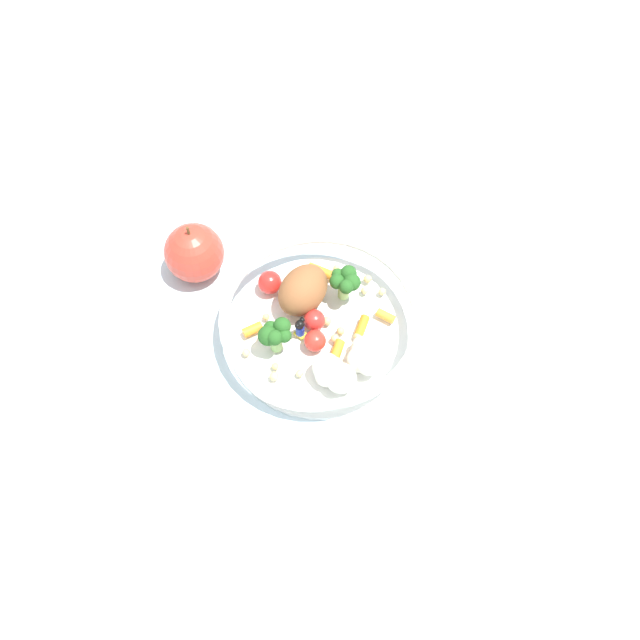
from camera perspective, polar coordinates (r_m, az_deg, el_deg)
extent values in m
plane|color=silver|center=(0.82, 0.04, -1.24)|extent=(2.40, 2.40, 0.00)
cylinder|color=white|center=(0.81, 0.00, -0.82)|extent=(0.24, 0.24, 0.01)
torus|color=white|center=(0.78, 0.00, 0.68)|extent=(0.25, 0.25, 0.01)
ellipsoid|color=brown|center=(0.81, -1.53, 2.68)|extent=(0.08, 0.06, 0.06)
cylinder|color=#7FAD5B|center=(0.79, -3.93, -2.05)|extent=(0.02, 0.02, 0.02)
sphere|color=#23561E|center=(0.77, -3.40, -0.53)|extent=(0.02, 0.02, 0.02)
sphere|color=#23561E|center=(0.77, -4.41, -0.78)|extent=(0.02, 0.02, 0.02)
sphere|color=#23561E|center=(0.77, -4.65, -1.40)|extent=(0.03, 0.03, 0.03)
sphere|color=#23561E|center=(0.76, -4.07, -1.57)|extent=(0.02, 0.02, 0.02)
sphere|color=#23561E|center=(0.77, -3.21, -1.39)|extent=(0.02, 0.02, 0.02)
cylinder|color=#8EB766|center=(0.83, 2.10, 2.66)|extent=(0.01, 0.01, 0.03)
sphere|color=#23561E|center=(0.81, 2.55, 4.16)|extent=(0.02, 0.02, 0.02)
sphere|color=#23561E|center=(0.81, 1.60, 4.05)|extent=(0.02, 0.02, 0.02)
sphere|color=#23561E|center=(0.81, 1.54, 3.45)|extent=(0.02, 0.02, 0.02)
sphere|color=#23561E|center=(0.80, 2.12, 3.13)|extent=(0.02, 0.02, 0.02)
sphere|color=#23561E|center=(0.81, 2.60, 3.55)|extent=(0.02, 0.02, 0.02)
sphere|color=silver|center=(0.77, 1.24, -4.22)|extent=(0.03, 0.03, 0.03)
sphere|color=silver|center=(0.76, 0.55, -4.20)|extent=(0.03, 0.03, 0.03)
sphere|color=silver|center=(0.76, 0.61, -4.94)|extent=(0.03, 0.03, 0.03)
sphere|color=silver|center=(0.75, 1.89, -5.22)|extent=(0.04, 0.04, 0.04)
sphere|color=silver|center=(0.78, 4.19, -2.94)|extent=(0.04, 0.04, 0.04)
sphere|color=silver|center=(0.78, 3.73, -2.30)|extent=(0.02, 0.02, 0.02)
sphere|color=silver|center=(0.78, 3.38, -3.07)|extent=(0.02, 0.02, 0.02)
sphere|color=silver|center=(0.77, 3.51, -3.57)|extent=(0.03, 0.03, 0.03)
sphere|color=silver|center=(0.76, 4.35, -3.86)|extent=(0.03, 0.03, 0.03)
sphere|color=silver|center=(0.77, 4.15, -3.01)|extent=(0.03, 0.03, 0.03)
cube|color=yellow|center=(0.80, -1.77, -1.23)|extent=(0.01, 0.02, 0.00)
cylinder|color=#1933B2|center=(0.80, -1.79, -0.88)|extent=(0.01, 0.01, 0.02)
sphere|color=black|center=(0.79, -1.81, -0.41)|extent=(0.01, 0.01, 0.01)
sphere|color=black|center=(0.78, -2.04, -0.51)|extent=(0.01, 0.01, 0.01)
sphere|color=black|center=(0.78, -1.60, 0.00)|extent=(0.01, 0.01, 0.01)
cylinder|color=orange|center=(0.82, 5.87, 0.37)|extent=(0.01, 0.03, 0.01)
cylinder|color=orange|center=(0.81, 3.75, -0.57)|extent=(0.03, 0.02, 0.01)
cylinder|color=orange|center=(0.85, 0.05, 4.38)|extent=(0.02, 0.04, 0.01)
cylinder|color=orange|center=(0.81, -6.03, -0.85)|extent=(0.03, 0.02, 0.01)
cylinder|color=orange|center=(0.79, 1.45, -2.94)|extent=(0.04, 0.02, 0.01)
sphere|color=red|center=(0.83, -4.50, 3.36)|extent=(0.03, 0.03, 0.03)
sphere|color=red|center=(0.79, -0.45, -1.86)|extent=(0.03, 0.03, 0.03)
sphere|color=red|center=(0.80, -0.49, 0.01)|extent=(0.03, 0.03, 0.03)
sphere|color=#D1B775|center=(0.81, 0.83, -0.23)|extent=(0.01, 0.01, 0.01)
sphere|color=tan|center=(0.82, -4.83, 0.29)|extent=(0.01, 0.01, 0.01)
sphere|color=#D1B775|center=(0.84, 5.54, 2.53)|extent=(0.01, 0.01, 0.01)
sphere|color=#D1B775|center=(0.84, 3.99, 2.63)|extent=(0.01, 0.01, 0.01)
sphere|color=tan|center=(0.78, -4.02, -4.14)|extent=(0.01, 0.01, 0.01)
sphere|color=#D1B775|center=(0.79, -6.59, -2.88)|extent=(0.01, 0.01, 0.01)
sphere|color=#D1B775|center=(0.80, 1.53, -1.46)|extent=(0.01, 0.01, 0.01)
sphere|color=tan|center=(0.85, 4.44, 3.54)|extent=(0.01, 0.01, 0.01)
sphere|color=#D1B775|center=(0.77, -4.15, -4.98)|extent=(0.01, 0.01, 0.01)
sphere|color=#D1B775|center=(0.80, 3.38, -1.44)|extent=(0.01, 0.01, 0.01)
sphere|color=tan|center=(0.80, 1.85, -0.98)|extent=(0.01, 0.01, 0.01)
sphere|color=#D1B775|center=(0.78, -1.83, -4.78)|extent=(0.01, 0.01, 0.01)
sphere|color=tan|center=(0.86, 1.48, 4.66)|extent=(0.01, 0.01, 0.01)
sphere|color=#BC3828|center=(0.85, -11.15, 5.90)|extent=(0.08, 0.08, 0.08)
cylinder|color=brown|center=(0.82, -11.68, 7.80)|extent=(0.00, 0.00, 0.01)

